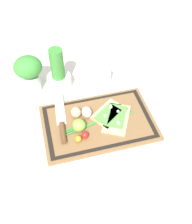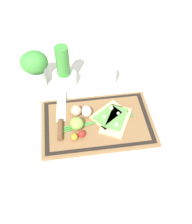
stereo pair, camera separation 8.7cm
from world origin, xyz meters
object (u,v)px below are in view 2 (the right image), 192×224
at_px(herb_glass, 35,67).
at_px(egg_pink, 87,111).
at_px(sauce_jar, 107,77).
at_px(herb_pot, 64,73).
at_px(pizza_slice_far, 109,115).
at_px(lime, 77,124).
at_px(knife, 61,121).
at_px(cherry_tomato_yellow, 74,137).
at_px(pizza_slice_near, 116,120).
at_px(cherry_tomato_red, 82,134).
at_px(egg_brown, 76,111).

bearing_deg(herb_glass, egg_pink, -48.13).
bearing_deg(egg_pink, sauce_jar, 59.05).
height_order(herb_pot, sauce_jar, herb_pot).
distance_m(pizza_slice_far, lime, 0.15).
bearing_deg(knife, cherry_tomato_yellow, -62.14).
bearing_deg(knife, pizza_slice_near, -6.19).
xyz_separation_m(pizza_slice_near, cherry_tomato_red, (-0.15, -0.06, 0.01)).
bearing_deg(herb_pot, pizza_slice_near, -53.51).
distance_m(egg_brown, herb_pot, 0.22).
bearing_deg(cherry_tomato_yellow, pizza_slice_near, 21.00).
relative_size(pizza_slice_near, lime, 3.51).
bearing_deg(herb_glass, sauce_jar, -5.59).
bearing_deg(sauce_jar, pizza_slice_far, -96.76).
bearing_deg(lime, cherry_tomato_red, -71.96).
height_order(sauce_jar, herb_glass, herb_glass).
bearing_deg(sauce_jar, pizza_slice_near, -90.09).
bearing_deg(sauce_jar, egg_pink, -120.95).
xyz_separation_m(knife, sauce_jar, (0.23, 0.23, 0.02)).
bearing_deg(knife, cherry_tomato_red, -46.57).
distance_m(pizza_slice_near, herb_pot, 0.34).
xyz_separation_m(pizza_slice_near, herb_pot, (-0.20, 0.27, 0.05)).
bearing_deg(pizza_slice_far, sauce_jar, 83.24).
distance_m(lime, herb_glass, 0.35).
relative_size(egg_brown, sauce_jar, 0.52).
distance_m(egg_pink, cherry_tomato_red, 0.12).
bearing_deg(cherry_tomato_red, egg_brown, 95.25).
bearing_deg(pizza_slice_near, egg_brown, 159.27).
relative_size(cherry_tomato_red, herb_glass, 0.15).
distance_m(lime, cherry_tomato_yellow, 0.06).
bearing_deg(herb_pot, lime, -83.36).
relative_size(pizza_slice_far, herb_glass, 0.90).
height_order(lime, cherry_tomato_yellow, lime).
bearing_deg(lime, pizza_slice_far, 18.96).
bearing_deg(herb_glass, pizza_slice_near, -40.85).
bearing_deg(knife, herb_glass, 110.24).
bearing_deg(lime, cherry_tomato_yellow, -105.69).
distance_m(egg_brown, cherry_tomato_yellow, 0.13).
xyz_separation_m(pizza_slice_far, lime, (-0.14, -0.05, 0.02)).
relative_size(knife, herb_pot, 1.34).
height_order(knife, cherry_tomato_red, cherry_tomato_red).
height_order(egg_pink, herb_pot, herb_pot).
xyz_separation_m(cherry_tomato_red, herb_glass, (-0.18, 0.34, 0.08)).
height_order(egg_pink, herb_glass, herb_glass).
relative_size(egg_brown, cherry_tomato_yellow, 1.95).
bearing_deg(egg_pink, herb_glass, 131.87).
distance_m(herb_pot, herb_glass, 0.13).
bearing_deg(sauce_jar, knife, -135.85).
relative_size(pizza_slice_far, sauce_jar, 1.74).
height_order(egg_brown, egg_pink, same).
bearing_deg(pizza_slice_far, cherry_tomato_yellow, -146.64).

